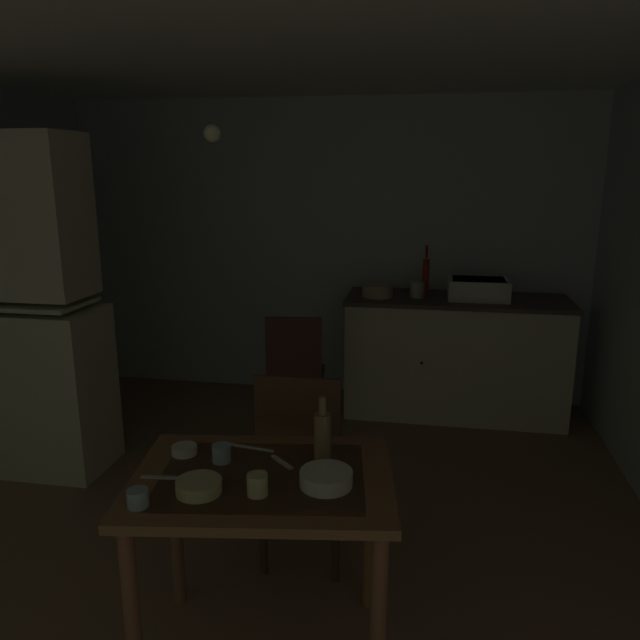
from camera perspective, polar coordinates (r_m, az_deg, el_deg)
name	(u,v)px	position (r m, az deg, el deg)	size (l,w,h in m)	color
ground_plane	(261,519)	(3.53, -5.54, -17.92)	(5.20, 5.20, 0.00)	#8E6750
wall_back	(325,250)	(5.11, 0.51, 6.51)	(4.30, 0.10, 2.41)	silver
ceiling_slab	(248,32)	(3.06, -6.72, 25.08)	(4.30, 4.22, 0.10)	white
hutch_cabinet	(21,319)	(4.17, -26.08, 0.11)	(0.97, 0.48, 2.07)	beige
counter_cabinet	(454,356)	(4.84, 12.39, -3.28)	(1.66, 0.64, 0.91)	beige
sink_basin	(478,288)	(4.72, 14.49, 2.86)	(0.44, 0.34, 0.15)	white
hand_pump	(426,274)	(4.73, 9.81, 4.25)	(0.05, 0.27, 0.39)	#B21E19
mixing_bowl_counter	(378,290)	(4.68, 5.38, 2.76)	(0.24, 0.24, 0.09)	tan
stoneware_crock	(417,290)	(4.69, 9.03, 2.80)	(0.11, 0.11, 0.11)	beige
dining_table	(263,505)	(2.38, -5.33, -16.79)	(1.04, 0.81, 0.77)	brown
chair_far_side	(303,468)	(2.92, -1.63, -13.56)	(0.40, 0.40, 0.99)	#4F2E1E
chair_by_counter	(295,371)	(4.32, -2.32, -4.78)	(0.45, 0.45, 0.90)	#532925
serving_bowl_wide	(199,486)	(2.24, -11.20, -14.92)	(0.16, 0.16, 0.05)	beige
soup_bowl_small	(184,450)	(2.52, -12.49, -11.70)	(0.10, 0.10, 0.03)	white
sauce_dish	(326,478)	(2.24, 0.57, -14.50)	(0.19, 0.19, 0.05)	white
teacup_mint	(257,484)	(2.19, -5.84, -14.97)	(0.07, 0.07, 0.08)	beige
teacup_cream	(138,498)	(2.20, -16.58, -15.58)	(0.07, 0.07, 0.06)	#9EB2C6
mug_tall	(222,453)	(2.43, -9.14, -12.14)	(0.07, 0.07, 0.07)	#9EB2C6
glass_bottle	(323,434)	(2.39, 0.24, -10.59)	(0.07, 0.07, 0.26)	olive
table_knife	(251,448)	(2.53, -6.46, -11.70)	(0.19, 0.02, 0.01)	silver
teaspoon_near_bowl	(282,462)	(2.40, -3.54, -13.07)	(0.13, 0.02, 0.01)	beige
teaspoon_by_cup	(160,477)	(2.37, -14.66, -13.97)	(0.14, 0.02, 0.01)	beige
pendant_bulb	(212,133)	(2.97, -9.99, 16.73)	(0.08, 0.08, 0.08)	#F9EFCC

